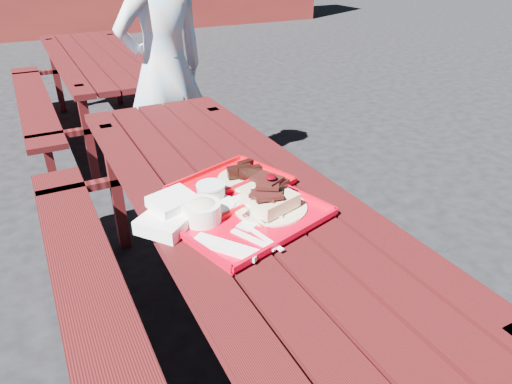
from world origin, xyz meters
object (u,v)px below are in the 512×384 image
picnic_table_near (239,233)px  near_tray (245,209)px  picnic_table_far (101,76)px  far_tray (231,185)px  person (165,70)px

picnic_table_near → near_tray: near_tray is taller
picnic_table_far → near_tray: near_tray is taller
far_tray → person: 1.49m
far_tray → person: size_ratio=0.28×
near_tray → person: size_ratio=0.33×
picnic_table_near → picnic_table_far: 2.80m
picnic_table_far → person: bearing=-81.4°
near_tray → picnic_table_near: bearing=72.4°
picnic_table_near → far_tray: 0.21m
picnic_table_near → picnic_table_far: bearing=90.0°
picnic_table_near → far_tray: bearing=119.0°
picnic_table_near → far_tray: size_ratio=4.90×
near_tray → far_tray: (0.04, 0.21, -0.02)m
picnic_table_far → near_tray: 2.99m
picnic_table_far → person: person is taller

